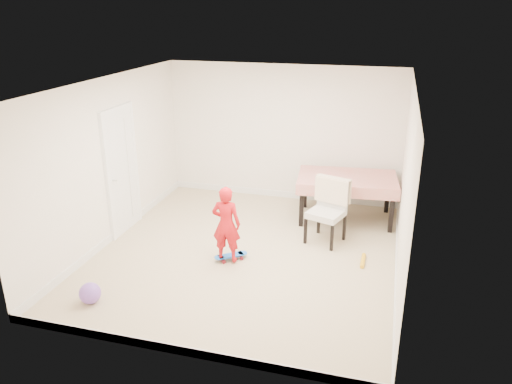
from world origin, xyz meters
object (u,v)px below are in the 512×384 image
(skateboard, at_px, (231,257))
(balloon, at_px, (90,293))
(child, at_px, (226,226))
(dining_chair, at_px, (326,212))
(dining_table, at_px, (346,198))

(skateboard, distance_m, balloon, 2.11)
(balloon, bearing_deg, child, 48.14)
(dining_chair, relative_size, child, 0.90)
(dining_table, relative_size, skateboard, 3.28)
(dining_chair, height_order, skateboard, dining_chair)
(dining_table, xyz_separation_m, dining_chair, (-0.22, -1.01, 0.12))
(skateboard, relative_size, child, 0.45)
(child, distance_m, balloon, 2.07)
(balloon, bearing_deg, dining_chair, 44.12)
(dining_table, bearing_deg, dining_chair, -108.21)
(child, bearing_deg, skateboard, -114.90)
(child, xyz_separation_m, balloon, (-1.35, -1.51, -0.44))
(dining_chair, xyz_separation_m, child, (-1.31, -1.07, 0.06))
(dining_chair, height_order, child, child)
(dining_table, bearing_deg, child, -132.19)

